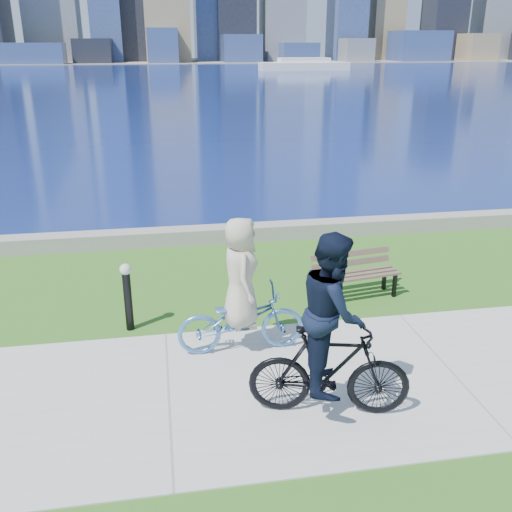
{
  "coord_description": "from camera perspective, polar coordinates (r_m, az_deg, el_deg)",
  "views": [
    {
      "loc": [
        -3.95,
        -6.51,
        4.45
      ],
      "look_at": [
        -2.44,
        2.19,
        1.1
      ],
      "focal_mm": 40.0,
      "sensor_mm": 36.0,
      "label": 1
    }
  ],
  "objects": [
    {
      "name": "ground",
      "position": [
        8.82,
        18.72,
        -10.77
      ],
      "size": [
        320.0,
        320.0,
        0.0
      ],
      "primitive_type": "plane",
      "color": "#2B5D18",
      "rests_on": "ground"
    },
    {
      "name": "cyclist_woman",
      "position": [
        8.47,
        -1.53,
        -4.75
      ],
      "size": [
        0.69,
        1.92,
        2.1
      ],
      "rotation": [
        0.0,
        0.0,
        1.58
      ],
      "color": "#4E82BF",
      "rests_on": "ground"
    },
    {
      "name": "concrete_path",
      "position": [
        8.81,
        18.73,
        -10.71
      ],
      "size": [
        80.0,
        3.5,
        0.02
      ],
      "primitive_type": "cube",
      "color": "#ADAEA8",
      "rests_on": "ground"
    },
    {
      "name": "cyclist_man",
      "position": [
        7.03,
        7.49,
        -8.54
      ],
      "size": [
        1.02,
        2.08,
        2.4
      ],
      "rotation": [
        0.0,
        0.0,
        1.34
      ],
      "color": "black",
      "rests_on": "ground"
    },
    {
      "name": "far_shore",
      "position": [
        136.64,
        -8.6,
        18.68
      ],
      "size": [
        320.0,
        30.0,
        0.12
      ],
      "primitive_type": "cube",
      "color": "gray",
      "rests_on": "ground"
    },
    {
      "name": "park_bench",
      "position": [
        10.57,
        9.85,
        -1.47
      ],
      "size": [
        1.66,
        0.8,
        0.82
      ],
      "rotation": [
        0.0,
        0.0,
        0.16
      ],
      "color": "black",
      "rests_on": "ground"
    },
    {
      "name": "bay_water",
      "position": [
        78.73,
        -7.25,
        17.35
      ],
      "size": [
        320.0,
        131.0,
        0.01
      ],
      "primitive_type": "cube",
      "color": "navy",
      "rests_on": "ground"
    },
    {
      "name": "bollard_lamp",
      "position": [
        9.39,
        -12.74,
        -3.58
      ],
      "size": [
        0.19,
        0.19,
        1.15
      ],
      "color": "black",
      "rests_on": "ground"
    },
    {
      "name": "seawall",
      "position": [
        13.98,
        7.09,
        2.79
      ],
      "size": [
        90.0,
        0.5,
        0.35
      ],
      "primitive_type": "cube",
      "color": "gray",
      "rests_on": "ground"
    },
    {
      "name": "ferry_far",
      "position": [
        95.97,
        4.81,
        18.49
      ],
      "size": [
        14.1,
        4.03,
        1.91
      ],
      "color": "silver",
      "rests_on": "ground"
    }
  ]
}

